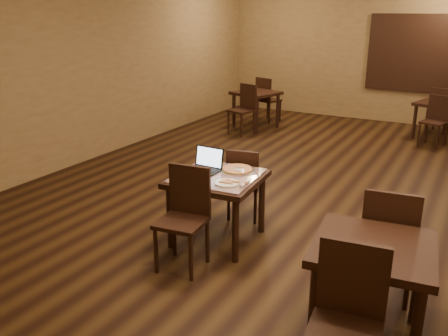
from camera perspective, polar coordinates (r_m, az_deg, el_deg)
The scene contains 23 objects.
ground at distance 6.89m, azimuth 11.89°, elevation -2.75°, with size 10.00×10.00×0.00m, color black.
wall_back at distance 11.36m, azimuth 20.37°, elevation 12.63°, with size 8.00×0.02×3.00m, color olive.
wall_left at distance 8.54m, azimuth -14.36°, elevation 11.58°, with size 0.02×10.00×3.00m, color olive.
mural at distance 11.24m, azimuth 22.92°, elevation 12.54°, with size 2.34×0.05×1.64m.
tiled_table at distance 5.13m, azimuth -0.81°, elevation -1.94°, with size 0.99×0.99×0.76m.
chair_main_near at distance 4.69m, azimuth -4.67°, elevation -5.21°, with size 0.49×0.49×1.01m.
chair_main_far at distance 5.69m, azimuth 2.45°, elevation -1.48°, with size 0.45×0.45×0.90m.
laptop at distance 5.26m, azimuth -2.13°, elevation 0.48°, with size 0.36×0.28×0.24m.
plate at distance 4.84m, azimuth 0.38°, elevation -1.81°, with size 0.26×0.26×0.01m, color white.
pizza_slice at distance 4.84m, azimuth 0.38°, elevation -1.65°, with size 0.18×0.18×0.02m, color beige, non-canonical shape.
pizza_pan at distance 5.24m, azimuth 1.64°, elevation -0.26°, with size 0.40×0.40×0.01m, color silver.
pizza_whole at distance 5.23m, azimuth 1.64°, elevation -0.12°, with size 0.34×0.34×0.02m.
spatula at distance 5.20m, azimuth 1.73°, elevation -0.12°, with size 0.10×0.24×0.01m, color silver.
napkin_roll at distance 4.79m, azimuth 2.50°, elevation -1.91°, with size 0.04×0.17×0.04m.
other_table_a at distance 10.25m, azimuth 24.40°, elevation 6.51°, with size 0.95×0.95×0.73m.
other_table_a_chair_near at distance 9.72m, azimuth 24.13°, elevation 5.52°, with size 0.50×0.50×0.94m.
other_table_a_chair_far at distance 10.80m, azimuth 24.53°, elevation 6.64°, with size 0.50×0.50×0.94m.
other_table_b at distance 10.29m, azimuth 3.87°, elevation 8.43°, with size 1.04×1.04×0.78m.
other_table_b_chair_near at distance 9.77m, azimuth 2.49°, elevation 7.43°, with size 0.55×0.55×1.01m.
other_table_b_chair_far at distance 10.85m, azimuth 5.11°, elevation 8.50°, with size 0.55×0.55×1.01m.
other_table_c at distance 3.76m, azimuth 17.42°, elevation -10.61°, with size 0.96×0.96×0.82m.
other_table_c_chair_near at distance 3.29m, azimuth 14.66°, elevation -16.60°, with size 0.51×0.51×1.05m.
other_table_c_chair_far at distance 4.34m, azimuth 19.24°, elevation -7.96°, with size 0.51×0.51×1.05m.
Camera 1 is at (1.82, -6.17, 2.46)m, focal length 38.00 mm.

